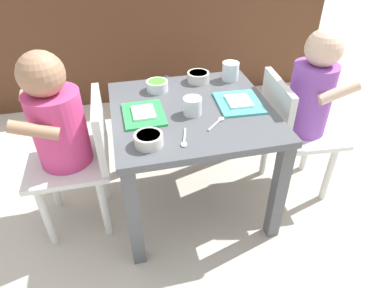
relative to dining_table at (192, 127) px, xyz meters
name	(u,v)px	position (x,y,z in m)	size (l,w,h in m)	color
ground_plane	(192,198)	(0.00, 0.00, -0.37)	(7.00, 7.00, 0.00)	beige
kitchen_cabinet_back	(149,19)	(0.00, 1.13, 0.08)	(2.16, 0.36, 0.89)	#56331E
dining_table	(192,127)	(0.00, 0.00, 0.00)	(0.56, 0.56, 0.44)	#515459
seated_child_left	(62,127)	(-0.44, 0.00, 0.07)	(0.28, 0.28, 0.69)	silver
seated_child_right	(307,100)	(0.44, -0.02, 0.07)	(0.30, 0.30, 0.70)	silver
dog	(188,98)	(0.10, 0.52, -0.16)	(0.31, 0.43, 0.31)	#332D28
food_tray_left	(144,114)	(-0.17, -0.01, 0.08)	(0.14, 0.18, 0.02)	green
food_tray_right	(239,102)	(0.17, -0.01, 0.08)	(0.16, 0.19, 0.02)	#4CC6BC
water_cup_left	(230,72)	(0.21, 0.20, 0.11)	(0.07, 0.07, 0.07)	white
water_cup_right	(192,107)	(-0.01, -0.03, 0.10)	(0.06, 0.06, 0.06)	white
veggie_bowl_near	(198,77)	(0.08, 0.21, 0.10)	(0.09, 0.09, 0.04)	silver
cereal_bowl_left_side	(149,139)	(-0.18, -0.18, 0.10)	(0.09, 0.09, 0.04)	silver
veggie_bowl_far	(157,85)	(-0.10, 0.17, 0.10)	(0.08, 0.08, 0.04)	white
spoon_by_left_tray	(218,122)	(0.06, -0.11, 0.08)	(0.08, 0.08, 0.01)	silver
spoon_by_right_tray	(184,139)	(-0.07, -0.18, 0.08)	(0.04, 0.10, 0.01)	silver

